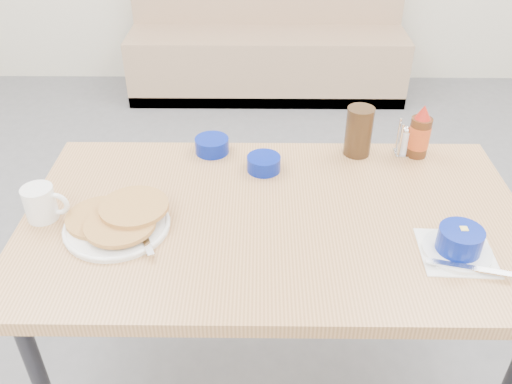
{
  "coord_description": "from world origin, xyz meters",
  "views": [
    {
      "loc": [
        -0.04,
        -0.95,
        1.68
      ],
      "look_at": [
        -0.05,
        0.27,
        0.82
      ],
      "focal_mm": 38.0,
      "sensor_mm": 36.0,
      "label": 1
    }
  ],
  "objects_px": {
    "butter_bowl": "(264,164)",
    "condiment_caddy": "(411,143)",
    "pancake_plate": "(118,221)",
    "coffee_mug": "(41,203)",
    "booth_bench": "(267,43)",
    "syrup_bottle": "(419,134)",
    "creamer_bowl": "(212,145)",
    "amber_tumbler": "(359,131)",
    "dining_table": "(275,232)",
    "grits_setting": "(459,244)"
  },
  "relations": [
    {
      "from": "butter_bowl",
      "to": "condiment_caddy",
      "type": "bearing_deg",
      "value": 12.23
    },
    {
      "from": "pancake_plate",
      "to": "coffee_mug",
      "type": "height_order",
      "value": "coffee_mug"
    },
    {
      "from": "condiment_caddy",
      "to": "booth_bench",
      "type": "bearing_deg",
      "value": 103.23
    },
    {
      "from": "coffee_mug",
      "to": "condiment_caddy",
      "type": "bearing_deg",
      "value": 18.08
    },
    {
      "from": "pancake_plate",
      "to": "condiment_caddy",
      "type": "bearing_deg",
      "value": 24.31
    },
    {
      "from": "booth_bench",
      "to": "syrup_bottle",
      "type": "height_order",
      "value": "booth_bench"
    },
    {
      "from": "coffee_mug",
      "to": "creamer_bowl",
      "type": "distance_m",
      "value": 0.56
    },
    {
      "from": "booth_bench",
      "to": "pancake_plate",
      "type": "distance_m",
      "value": 2.66
    },
    {
      "from": "coffee_mug",
      "to": "amber_tumbler",
      "type": "xyz_separation_m",
      "value": [
        0.91,
        0.35,
        0.03
      ]
    },
    {
      "from": "condiment_caddy",
      "to": "coffee_mug",
      "type": "bearing_deg",
      "value": -160.21
    },
    {
      "from": "booth_bench",
      "to": "dining_table",
      "type": "height_order",
      "value": "booth_bench"
    },
    {
      "from": "dining_table",
      "to": "creamer_bowl",
      "type": "distance_m",
      "value": 0.4
    },
    {
      "from": "grits_setting",
      "to": "pancake_plate",
      "type": "bearing_deg",
      "value": 173.59
    },
    {
      "from": "creamer_bowl",
      "to": "amber_tumbler",
      "type": "height_order",
      "value": "amber_tumbler"
    },
    {
      "from": "amber_tumbler",
      "to": "coffee_mug",
      "type": "bearing_deg",
      "value": -158.71
    },
    {
      "from": "pancake_plate",
      "to": "condiment_caddy",
      "type": "distance_m",
      "value": 0.96
    },
    {
      "from": "butter_bowl",
      "to": "condiment_caddy",
      "type": "distance_m",
      "value": 0.49
    },
    {
      "from": "condiment_caddy",
      "to": "amber_tumbler",
      "type": "bearing_deg",
      "value": -178.43
    },
    {
      "from": "creamer_bowl",
      "to": "pancake_plate",
      "type": "bearing_deg",
      "value": -119.19
    },
    {
      "from": "booth_bench",
      "to": "pancake_plate",
      "type": "height_order",
      "value": "booth_bench"
    },
    {
      "from": "coffee_mug",
      "to": "syrup_bottle",
      "type": "bearing_deg",
      "value": 17.42
    },
    {
      "from": "dining_table",
      "to": "condiment_caddy",
      "type": "distance_m",
      "value": 0.57
    },
    {
      "from": "amber_tumbler",
      "to": "dining_table",
      "type": "bearing_deg",
      "value": -129.13
    },
    {
      "from": "dining_table",
      "to": "amber_tumbler",
      "type": "distance_m",
      "value": 0.46
    },
    {
      "from": "condiment_caddy",
      "to": "syrup_bottle",
      "type": "xyz_separation_m",
      "value": [
        0.02,
        -0.01,
        0.04
      ]
    },
    {
      "from": "booth_bench",
      "to": "coffee_mug",
      "type": "distance_m",
      "value": 2.67
    },
    {
      "from": "coffee_mug",
      "to": "butter_bowl",
      "type": "xyz_separation_m",
      "value": [
        0.6,
        0.25,
        -0.03
      ]
    },
    {
      "from": "condiment_caddy",
      "to": "butter_bowl",
      "type": "bearing_deg",
      "value": -166.06
    },
    {
      "from": "pancake_plate",
      "to": "syrup_bottle",
      "type": "bearing_deg",
      "value": 23.43
    },
    {
      "from": "dining_table",
      "to": "condiment_caddy",
      "type": "xyz_separation_m",
      "value": [
        0.45,
        0.34,
        0.1
      ]
    },
    {
      "from": "coffee_mug",
      "to": "grits_setting",
      "type": "xyz_separation_m",
      "value": [
        1.09,
        -0.14,
        -0.02
      ]
    },
    {
      "from": "butter_bowl",
      "to": "syrup_bottle",
      "type": "xyz_separation_m",
      "value": [
        0.5,
        0.1,
        0.05
      ]
    },
    {
      "from": "dining_table",
      "to": "syrup_bottle",
      "type": "xyz_separation_m",
      "value": [
        0.47,
        0.33,
        0.14
      ]
    },
    {
      "from": "creamer_bowl",
      "to": "butter_bowl",
      "type": "bearing_deg",
      "value": -32.56
    },
    {
      "from": "grits_setting",
      "to": "condiment_caddy",
      "type": "height_order",
      "value": "condiment_caddy"
    },
    {
      "from": "booth_bench",
      "to": "amber_tumbler",
      "type": "relative_size",
      "value": 11.68
    },
    {
      "from": "pancake_plate",
      "to": "grits_setting",
      "type": "xyz_separation_m",
      "value": [
        0.88,
        -0.1,
        0.01
      ]
    },
    {
      "from": "syrup_bottle",
      "to": "pancake_plate",
      "type": "bearing_deg",
      "value": -156.57
    },
    {
      "from": "grits_setting",
      "to": "dining_table",
      "type": "bearing_deg",
      "value": 161.06
    },
    {
      "from": "butter_bowl",
      "to": "grits_setting",
      "type": "bearing_deg",
      "value": -38.48
    },
    {
      "from": "amber_tumbler",
      "to": "syrup_bottle",
      "type": "distance_m",
      "value": 0.19
    },
    {
      "from": "coffee_mug",
      "to": "grits_setting",
      "type": "distance_m",
      "value": 1.1
    },
    {
      "from": "pancake_plate",
      "to": "syrup_bottle",
      "type": "distance_m",
      "value": 0.97
    },
    {
      "from": "pancake_plate",
      "to": "dining_table",
      "type": "bearing_deg",
      "value": 7.83
    },
    {
      "from": "grits_setting",
      "to": "syrup_bottle",
      "type": "distance_m",
      "value": 0.49
    },
    {
      "from": "coffee_mug",
      "to": "grits_setting",
      "type": "height_order",
      "value": "coffee_mug"
    },
    {
      "from": "dining_table",
      "to": "butter_bowl",
      "type": "relative_size",
      "value": 13.34
    },
    {
      "from": "booth_bench",
      "to": "syrup_bottle",
      "type": "xyz_separation_m",
      "value": [
        0.47,
        -2.21,
        0.49
      ]
    },
    {
      "from": "coffee_mug",
      "to": "condiment_caddy",
      "type": "relative_size",
      "value": 1.07
    },
    {
      "from": "coffee_mug",
      "to": "syrup_bottle",
      "type": "height_order",
      "value": "syrup_bottle"
    }
  ]
}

